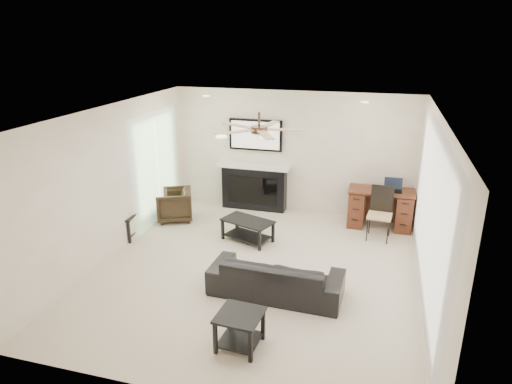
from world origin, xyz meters
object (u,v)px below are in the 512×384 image
coffee_table (248,230)px  desk (380,209)px  armchair (174,205)px  fireplace_unit (254,166)px  sofa (276,277)px

coffee_table → desk: 2.61m
armchair → fireplace_unit: 1.83m
coffee_table → desk: bearing=49.1°
sofa → fireplace_unit: bearing=-67.0°
sofa → fireplace_unit: fireplace_unit is taller
sofa → desk: 3.18m
sofa → armchair: size_ratio=2.75×
armchair → sofa: bearing=26.1°
coffee_table → fireplace_unit: fireplace_unit is taller
armchair → coffee_table: bearing=47.7°
armchair → coffee_table: (1.70, -0.55, -0.11)m
coffee_table → desk: desk is taller
sofa → armchair: bearing=-37.7°
coffee_table → fireplace_unit: 1.77m
sofa → coffee_table: 1.84m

